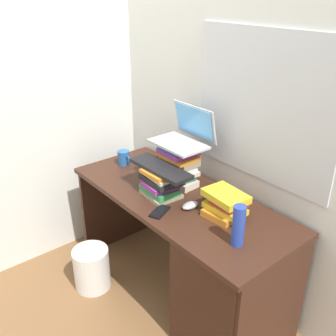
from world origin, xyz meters
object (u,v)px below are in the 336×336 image
(desk, at_px, (218,274))
(cell_phone, at_px, (160,212))
(mug, at_px, (123,158))
(water_bottle, at_px, (238,226))
(book_stack_tall, at_px, (178,164))
(book_stack_keyboard_riser, at_px, (160,183))
(wastebasket, at_px, (92,268))
(keyboard, at_px, (160,168))
(computer_mouse, at_px, (190,205))
(laptop, at_px, (185,135))
(book_stack_side, at_px, (225,204))

(desk, bearing_deg, cell_phone, -150.38)
(mug, distance_m, water_bottle, 1.12)
(book_stack_tall, distance_m, book_stack_keyboard_riser, 0.18)
(water_bottle, xyz_separation_m, wastebasket, (-0.92, -0.33, -0.68))
(book_stack_tall, height_order, keyboard, book_stack_tall)
(cell_phone, bearing_deg, water_bottle, -10.17)
(computer_mouse, xyz_separation_m, water_bottle, (0.39, -0.05, 0.09))
(keyboard, bearing_deg, book_stack_keyboard_riser, -57.20)
(keyboard, bearing_deg, mug, 171.13)
(book_stack_keyboard_riser, height_order, water_bottle, water_bottle)
(book_stack_keyboard_riser, bearing_deg, cell_phone, -39.69)
(wastebasket, bearing_deg, desk, 27.03)
(book_stack_tall, relative_size, laptop, 0.78)
(laptop, relative_size, cell_phone, 2.49)
(mug, bearing_deg, laptop, 18.50)
(desk, distance_m, cell_phone, 0.48)
(laptop, xyz_separation_m, cell_phone, (0.19, -0.35, -0.31))
(mug, xyz_separation_m, cell_phone, (0.65, -0.19, -0.04))
(laptop, xyz_separation_m, wastebasket, (-0.27, -0.57, -0.89))
(book_stack_side, bearing_deg, keyboard, -162.87)
(laptop, height_order, keyboard, laptop)
(book_stack_tall, xyz_separation_m, wastebasket, (-0.28, -0.51, -0.71))
(computer_mouse, xyz_separation_m, cell_phone, (-0.07, -0.16, -0.01))
(computer_mouse, bearing_deg, cell_phone, -115.01)
(mug, xyz_separation_m, water_bottle, (1.11, -0.08, 0.06))
(book_stack_tall, bearing_deg, water_bottle, -15.77)
(book_stack_tall, relative_size, wastebasket, 0.91)
(book_stack_side, distance_m, cell_phone, 0.36)
(keyboard, distance_m, computer_mouse, 0.28)
(book_stack_side, bearing_deg, cell_phone, -135.22)
(computer_mouse, relative_size, water_bottle, 0.49)
(book_stack_tall, distance_m, computer_mouse, 0.32)
(mug, bearing_deg, desk, -1.24)
(computer_mouse, bearing_deg, mug, 177.23)
(cell_phone, bearing_deg, laptop, 94.89)
(desk, xyz_separation_m, water_bottle, (0.16, -0.06, 0.43))
(desk, height_order, book_stack_tall, book_stack_tall)
(book_stack_tall, height_order, book_stack_side, book_stack_tall)
(desk, height_order, book_stack_side, book_stack_side)
(book_stack_keyboard_riser, relative_size, book_stack_side, 1.05)
(desk, distance_m, water_bottle, 0.46)
(keyboard, height_order, computer_mouse, keyboard)
(desk, distance_m, mug, 1.03)
(book_stack_side, distance_m, computer_mouse, 0.21)
(computer_mouse, height_order, water_bottle, water_bottle)
(book_stack_keyboard_riser, distance_m, cell_phone, 0.21)
(desk, distance_m, keyboard, 0.68)
(desk, bearing_deg, wastebasket, -152.97)
(keyboard, relative_size, computer_mouse, 4.04)
(book_stack_tall, height_order, book_stack_keyboard_riser, book_stack_tall)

